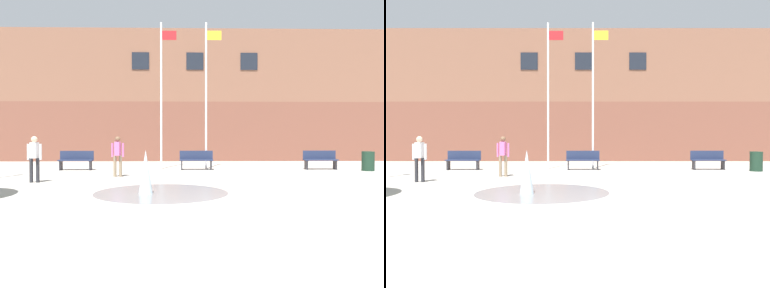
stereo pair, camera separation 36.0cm
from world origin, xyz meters
The scene contains 11 objects.
ground_plane centered at (0.00, 0.00, 0.00)m, with size 100.00×100.00×0.00m, color #B2ADA3.
library_building centered at (0.00, 19.84, 4.30)m, with size 36.00×6.05×8.59m.
splash_fountain centered at (-1.60, 2.98, 0.38)m, with size 3.75×3.75×1.20m.
park_bench_under_left_flagpole centered at (-5.83, 10.50, 0.48)m, with size 1.60×0.44×0.91m.
park_bench_center centered at (-0.12, 10.53, 0.48)m, with size 1.60×0.44×0.91m.
park_bench_under_right_flagpole centered at (5.89, 10.59, 0.48)m, with size 1.60×0.44×0.91m.
adult_in_red centered at (-3.32, 7.42, 0.93)m, with size 0.50×0.35×1.59m.
adult_near_bench centered at (-5.84, 5.58, 0.93)m, with size 0.50×0.34×1.59m.
flagpole_left centered at (-1.79, 11.08, 3.83)m, with size 0.80×0.10×7.18m.
flagpole_right centered at (0.42, 11.08, 3.83)m, with size 0.80×0.10×7.19m.
trash_can centered at (7.82, 9.77, 0.45)m, with size 0.56×0.56×0.90m, color #193323.
Camera 1 is at (-0.71, -7.34, 1.55)m, focal length 35.00 mm.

